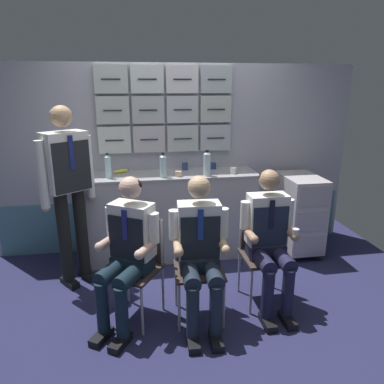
% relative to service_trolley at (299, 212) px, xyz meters
% --- Properties ---
extents(ground, '(4.80, 4.80, 0.04)m').
position_rel_service_trolley_xyz_m(ground, '(-1.37, -0.93, -0.51)').
color(ground, '#25264C').
extents(galley_bulkhead, '(4.20, 0.14, 2.15)m').
position_rel_service_trolley_xyz_m(galley_bulkhead, '(-1.39, 0.44, 0.61)').
color(galley_bulkhead, '#A8A7B7').
rests_on(galley_bulkhead, ground).
extents(galley_counter, '(2.01, 0.53, 0.98)m').
position_rel_service_trolley_xyz_m(galley_counter, '(-1.52, 0.16, -0.01)').
color(galley_counter, '#ABAAB1').
rests_on(galley_counter, ground).
extents(service_trolley, '(0.40, 0.65, 0.92)m').
position_rel_service_trolley_xyz_m(service_trolley, '(0.00, 0.00, 0.00)').
color(service_trolley, black).
rests_on(service_trolley, ground).
extents(folding_chair_left, '(0.55, 0.55, 0.85)m').
position_rel_service_trolley_xyz_m(folding_chair_left, '(-1.87, -0.91, 0.03)').
color(folding_chair_left, '#A8AAAF').
rests_on(folding_chair_left, ground).
extents(crew_member_left, '(0.58, 0.65, 1.24)m').
position_rel_service_trolley_xyz_m(crew_member_left, '(-1.96, -1.05, 0.19)').
color(crew_member_left, black).
rests_on(crew_member_left, ground).
extents(folding_chair_right, '(0.42, 0.42, 0.85)m').
position_rel_service_trolley_xyz_m(folding_chair_right, '(-1.38, -0.98, 0.03)').
color(folding_chair_right, '#A8AAAF').
rests_on(folding_chair_right, ground).
extents(crew_member_right, '(0.48, 0.60, 1.24)m').
position_rel_service_trolley_xyz_m(crew_member_right, '(-1.39, -1.14, 0.19)').
color(crew_member_right, black).
rests_on(crew_member_right, ground).
extents(folding_chair_by_counter, '(0.40, 0.40, 0.85)m').
position_rel_service_trolley_xyz_m(folding_chair_by_counter, '(-0.76, -0.84, 0.03)').
color(folding_chair_by_counter, '#A8AAAF').
rests_on(folding_chair_by_counter, ground).
extents(crew_member_by_counter, '(0.48, 0.58, 1.24)m').
position_rel_service_trolley_xyz_m(crew_member_by_counter, '(-0.76, -1.00, 0.18)').
color(crew_member_by_counter, black).
rests_on(crew_member_by_counter, ground).
extents(crew_member_standing, '(0.46, 0.41, 1.75)m').
position_rel_service_trolley_xyz_m(crew_member_standing, '(-2.50, -0.29, 0.56)').
color(crew_member_standing, black).
rests_on(crew_member_standing, ground).
extents(water_bottle_clear, '(0.07, 0.07, 0.27)m').
position_rel_service_trolley_xyz_m(water_bottle_clear, '(-2.42, 0.17, 0.61)').
color(water_bottle_clear, silver).
rests_on(water_bottle_clear, galley_counter).
extents(water_bottle_tall, '(0.07, 0.07, 0.26)m').
position_rel_service_trolley_xyz_m(water_bottle_tall, '(-1.57, 0.00, 0.61)').
color(water_bottle_tall, silver).
rests_on(water_bottle_tall, galley_counter).
extents(water_bottle_short, '(0.06, 0.06, 0.26)m').
position_rel_service_trolley_xyz_m(water_bottle_short, '(-2.14, 0.07, 0.61)').
color(water_bottle_short, silver).
rests_on(water_bottle_short, galley_counter).
extents(water_bottle_blue_cap, '(0.08, 0.08, 0.28)m').
position_rel_service_trolley_xyz_m(water_bottle_blue_cap, '(-1.10, -0.00, 0.61)').
color(water_bottle_blue_cap, silver).
rests_on(water_bottle_blue_cap, galley_counter).
extents(espresso_cup_small, '(0.07, 0.07, 0.06)m').
position_rel_service_trolley_xyz_m(espresso_cup_small, '(-1.41, 0.01, 0.51)').
color(espresso_cup_small, tan).
rests_on(espresso_cup_small, galley_counter).
extents(paper_cup_tan, '(0.07, 0.07, 0.08)m').
position_rel_service_trolley_xyz_m(paper_cup_tan, '(-1.30, 0.31, 0.53)').
color(paper_cup_tan, navy).
rests_on(paper_cup_tan, galley_counter).
extents(coffee_cup_spare, '(0.07, 0.07, 0.07)m').
position_rel_service_trolley_xyz_m(coffee_cup_spare, '(-0.80, 0.04, 0.52)').
color(coffee_cup_spare, silver).
rests_on(coffee_cup_spare, galley_counter).
extents(coffee_cup_white, '(0.07, 0.07, 0.07)m').
position_rel_service_trolley_xyz_m(coffee_cup_white, '(-0.97, 0.31, 0.52)').
color(coffee_cup_white, navy).
rests_on(coffee_cup_white, galley_counter).
extents(snack_banana, '(0.17, 0.10, 0.04)m').
position_rel_service_trolley_xyz_m(snack_banana, '(-2.02, 0.27, 0.50)').
color(snack_banana, yellow).
rests_on(snack_banana, galley_counter).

